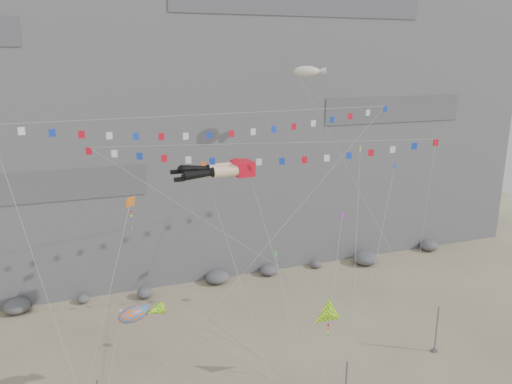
# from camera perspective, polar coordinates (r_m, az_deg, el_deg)

# --- Properties ---
(ground) EXTENTS (120.00, 120.00, 0.00)m
(ground) POSITION_cam_1_polar(r_m,az_deg,el_deg) (41.70, 2.26, -19.69)
(ground) COLOR tan
(ground) RESTS_ON ground
(cliff) EXTENTS (80.00, 28.00, 50.00)m
(cliff) POSITION_cam_1_polar(r_m,az_deg,el_deg) (65.07, -8.54, 15.94)
(cliff) COLOR slate
(cliff) RESTS_ON ground
(talus_boulders) EXTENTS (60.00, 3.00, 1.20)m
(talus_boulders) POSITION_cam_1_polar(r_m,az_deg,el_deg) (55.49, -4.41, -9.69)
(talus_boulders) COLOR slate
(talus_boulders) RESTS_ON ground
(anchor_pole_right) EXTENTS (0.12, 0.12, 4.14)m
(anchor_pole_right) POSITION_cam_1_polar(r_m,az_deg,el_deg) (45.30, 19.93, -14.55)
(anchor_pole_right) COLOR slate
(anchor_pole_right) RESTS_ON ground
(legs_kite) EXTENTS (7.37, 13.75, 19.76)m
(legs_kite) POSITION_cam_1_polar(r_m,az_deg,el_deg) (39.85, -3.94, 2.52)
(legs_kite) COLOR red
(legs_kite) RESTS_ON ground
(flag_banner_upper) EXTENTS (33.11, 12.45, 25.04)m
(flag_banner_upper) POSITION_cam_1_polar(r_m,az_deg,el_deg) (40.79, -4.15, 8.87)
(flag_banner_upper) COLOR red
(flag_banner_upper) RESTS_ON ground
(flag_banner_lower) EXTENTS (26.98, 8.06, 20.86)m
(flag_banner_lower) POSITION_cam_1_polar(r_m,az_deg,el_deg) (39.20, 1.71, 5.57)
(flag_banner_lower) COLOR red
(flag_banner_lower) RESTS_ON ground
(harlequin_kite) EXTENTS (6.33, 9.83, 17.13)m
(harlequin_kite) POSITION_cam_1_polar(r_m,az_deg,el_deg) (37.38, -14.19, -1.24)
(harlequin_kite) COLOR red
(harlequin_kite) RESTS_ON ground
(fish_windsock) EXTENTS (5.15, 4.96, 8.49)m
(fish_windsock) POSITION_cam_1_polar(r_m,az_deg,el_deg) (35.70, -13.74, -13.38)
(fish_windsock) COLOR #E9590B
(fish_windsock) RESTS_ON ground
(delta_kite) EXTENTS (2.39, 4.39, 7.63)m
(delta_kite) POSITION_cam_1_polar(r_m,az_deg,el_deg) (37.57, 8.34, -13.66)
(delta_kite) COLOR yellow
(delta_kite) RESTS_ON ground
(blimp_windsock) EXTENTS (8.26, 15.99, 27.75)m
(blimp_windsock) POSITION_cam_1_polar(r_m,az_deg,el_deg) (49.22, 5.83, 13.48)
(blimp_windsock) COLOR beige
(blimp_windsock) RESTS_ON ground
(small_kite_a) EXTENTS (2.26, 15.54, 21.17)m
(small_kite_a) POSITION_cam_1_polar(r_m,az_deg,el_deg) (42.09, -5.95, 2.70)
(small_kite_a) COLOR #FB5315
(small_kite_a) RESTS_ON ground
(small_kite_b) EXTENTS (8.12, 11.73, 16.68)m
(small_kite_b) POSITION_cam_1_polar(r_m,az_deg,el_deg) (45.61, 9.77, -2.85)
(small_kite_b) COLOR purple
(small_kite_b) RESTS_ON ground
(small_kite_c) EXTENTS (1.00, 7.35, 11.72)m
(small_kite_c) POSITION_cam_1_polar(r_m,az_deg,el_deg) (37.60, 2.34, -7.41)
(small_kite_c) COLOR green
(small_kite_c) RESTS_ON ground
(small_kite_d) EXTENTS (9.30, 14.94, 23.03)m
(small_kite_d) POSITION_cam_1_polar(r_m,az_deg,el_deg) (45.45, 11.81, 4.33)
(small_kite_d) COLOR yellow
(small_kite_d) RESTS_ON ground
(small_kite_e) EXTENTS (8.79, 8.46, 18.81)m
(small_kite_e) POSITION_cam_1_polar(r_m,az_deg,el_deg) (43.27, 15.49, 2.34)
(small_kite_e) COLOR #1538BE
(small_kite_e) RESTS_ON ground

